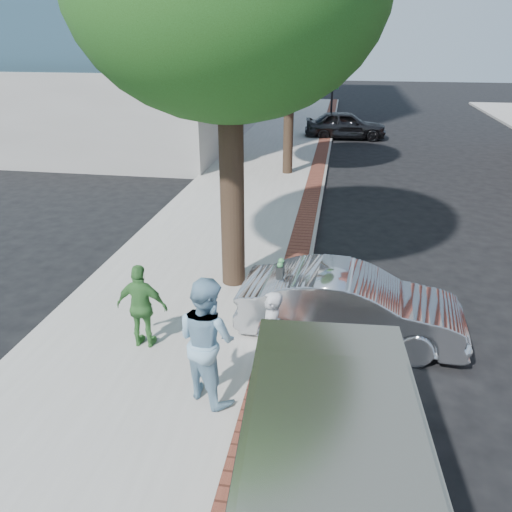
% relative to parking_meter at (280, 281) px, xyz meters
% --- Properties ---
extents(ground, '(120.00, 120.00, 0.00)m').
position_rel_parking_meter_xyz_m(ground, '(-0.70, -0.03, -1.21)').
color(ground, black).
rests_on(ground, ground).
extents(sidewalk, '(5.00, 60.00, 0.15)m').
position_rel_parking_meter_xyz_m(sidewalk, '(-2.20, 7.97, -1.13)').
color(sidewalk, '#9E9991').
rests_on(sidewalk, ground).
extents(brick_strip, '(0.60, 60.00, 0.01)m').
position_rel_parking_meter_xyz_m(brick_strip, '(0.00, 7.97, -1.05)').
color(brick_strip, brown).
rests_on(brick_strip, sidewalk).
extents(curb, '(0.10, 60.00, 0.15)m').
position_rel_parking_meter_xyz_m(curb, '(0.35, 7.97, -1.13)').
color(curb, gray).
rests_on(curb, ground).
extents(office_base, '(18.20, 22.20, 4.00)m').
position_rel_parking_meter_xyz_m(office_base, '(-13.70, 21.97, 0.79)').
color(office_base, gray).
rests_on(office_base, ground).
extents(signal_near, '(0.70, 0.15, 3.80)m').
position_rel_parking_meter_xyz_m(signal_near, '(0.20, 21.97, 1.05)').
color(signal_near, black).
rests_on(signal_near, ground).
extents(tree_far, '(4.80, 4.80, 7.14)m').
position_rel_parking_meter_xyz_m(tree_far, '(-1.20, 11.97, 4.09)').
color(tree_far, black).
rests_on(tree_far, sidewalk).
extents(parking_meter, '(0.12, 0.32, 1.47)m').
position_rel_parking_meter_xyz_m(parking_meter, '(0.00, 0.00, 0.00)').
color(parking_meter, gray).
rests_on(parking_meter, sidewalk).
extents(person_gray, '(0.43, 0.61, 1.58)m').
position_rel_parking_meter_xyz_m(person_gray, '(0.03, -1.47, -0.26)').
color(person_gray, '#B3B3B8').
rests_on(person_gray, sidewalk).
extents(person_officer, '(1.26, 1.20, 2.05)m').
position_rel_parking_meter_xyz_m(person_officer, '(-0.85, -2.06, -0.03)').
color(person_officer, '#83AFCB').
rests_on(person_officer, sidewalk).
extents(person_green, '(0.94, 0.40, 1.60)m').
position_rel_parking_meter_xyz_m(person_green, '(-2.35, -0.92, -0.26)').
color(person_green, '#41843C').
rests_on(person_green, sidewalk).
extents(sedan_silver, '(4.30, 1.75, 1.39)m').
position_rel_parking_meter_xyz_m(sedan_silver, '(1.32, 0.20, -0.51)').
color(sedan_silver, '#BABCC1').
rests_on(sedan_silver, ground).
extents(bg_car, '(4.59, 2.13, 1.52)m').
position_rel_parking_meter_xyz_m(bg_car, '(1.07, 20.61, -0.44)').
color(bg_car, black).
rests_on(bg_car, ground).
extents(van, '(2.23, 5.11, 1.85)m').
position_rel_parking_meter_xyz_m(van, '(1.09, -4.35, -0.19)').
color(van, gray).
rests_on(van, ground).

